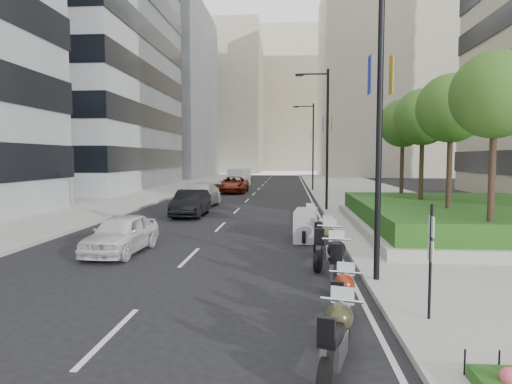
# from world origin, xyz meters

# --- Properties ---
(ground) EXTENTS (160.00, 160.00, 0.00)m
(ground) POSITION_xyz_m (0.00, 0.00, 0.00)
(ground) COLOR black
(ground) RESTS_ON ground
(sidewalk_right) EXTENTS (10.00, 100.00, 0.15)m
(sidewalk_right) POSITION_xyz_m (9.00, 30.00, 0.07)
(sidewalk_right) COLOR #9E9B93
(sidewalk_right) RESTS_ON ground
(sidewalk_left) EXTENTS (8.00, 100.00, 0.15)m
(sidewalk_left) POSITION_xyz_m (-12.00, 30.00, 0.07)
(sidewalk_left) COLOR #9E9B93
(sidewalk_left) RESTS_ON ground
(lane_edge) EXTENTS (0.12, 100.00, 0.01)m
(lane_edge) POSITION_xyz_m (3.70, 30.00, 0.01)
(lane_edge) COLOR silver
(lane_edge) RESTS_ON ground
(lane_centre) EXTENTS (0.12, 100.00, 0.01)m
(lane_centre) POSITION_xyz_m (-1.50, 30.00, 0.01)
(lane_centre) COLOR silver
(lane_centre) RESTS_ON ground
(building_grey_mid) EXTENTS (22.00, 26.00, 40.00)m
(building_grey_mid) POSITION_xyz_m (-24.00, 38.00, 20.00)
(building_grey_mid) COLOR gray
(building_grey_mid) RESTS_ON ground
(building_grey_far) EXTENTS (22.00, 26.00, 30.00)m
(building_grey_far) POSITION_xyz_m (-24.00, 70.00, 15.00)
(building_grey_far) COLOR gray
(building_grey_far) RESTS_ON ground
(building_cream_right) EXTENTS (28.00, 24.00, 36.00)m
(building_cream_right) POSITION_xyz_m (22.00, 80.00, 18.00)
(building_cream_right) COLOR #B7AD93
(building_cream_right) RESTS_ON ground
(building_cream_left) EXTENTS (26.00, 24.00, 34.00)m
(building_cream_left) POSITION_xyz_m (-18.00, 100.00, 17.00)
(building_cream_left) COLOR #B7AD93
(building_cream_left) RESTS_ON ground
(building_cream_centre) EXTENTS (30.00, 24.00, 38.00)m
(building_cream_centre) POSITION_xyz_m (2.00, 120.00, 19.00)
(building_cream_centre) COLOR #B7AD93
(building_cream_centre) RESTS_ON ground
(planter) EXTENTS (10.00, 14.00, 0.40)m
(planter) POSITION_xyz_m (10.00, 10.00, 0.35)
(planter) COLOR #9F9C94
(planter) RESTS_ON sidewalk_right
(hedge) EXTENTS (9.40, 13.40, 0.80)m
(hedge) POSITION_xyz_m (10.00, 10.00, 0.95)
(hedge) COLOR #264E16
(hedge) RESTS_ON planter
(tree_0) EXTENTS (2.80, 2.80, 6.30)m
(tree_0) POSITION_xyz_m (8.50, 4.00, 5.42)
(tree_0) COLOR #332319
(tree_0) RESTS_ON planter
(tree_1) EXTENTS (2.80, 2.80, 6.30)m
(tree_1) POSITION_xyz_m (8.50, 8.00, 5.42)
(tree_1) COLOR #332319
(tree_1) RESTS_ON planter
(tree_2) EXTENTS (2.80, 2.80, 6.30)m
(tree_2) POSITION_xyz_m (8.50, 12.00, 5.42)
(tree_2) COLOR #332319
(tree_2) RESTS_ON planter
(tree_3) EXTENTS (2.80, 2.80, 6.30)m
(tree_3) POSITION_xyz_m (8.50, 16.00, 5.42)
(tree_3) COLOR #332319
(tree_3) RESTS_ON planter
(lamp_post_0) EXTENTS (2.34, 0.45, 9.00)m
(lamp_post_0) POSITION_xyz_m (4.14, 1.00, 5.07)
(lamp_post_0) COLOR black
(lamp_post_0) RESTS_ON ground
(lamp_post_1) EXTENTS (2.34, 0.45, 9.00)m
(lamp_post_1) POSITION_xyz_m (4.14, 18.00, 5.07)
(lamp_post_1) COLOR black
(lamp_post_1) RESTS_ON ground
(lamp_post_2) EXTENTS (2.34, 0.45, 9.00)m
(lamp_post_2) POSITION_xyz_m (4.14, 36.00, 5.07)
(lamp_post_2) COLOR black
(lamp_post_2) RESTS_ON ground
(parking_sign) EXTENTS (0.06, 0.32, 2.50)m
(parking_sign) POSITION_xyz_m (4.80, -2.00, 1.46)
(parking_sign) COLOR black
(parking_sign) RESTS_ON ground
(motorcycle_0) EXTENTS (0.87, 2.11, 1.08)m
(motorcycle_0) POSITION_xyz_m (2.69, -4.26, 0.58)
(motorcycle_0) COLOR black
(motorcycle_0) RESTS_ON ground
(motorcycle_1) EXTENTS (0.77, 2.04, 1.03)m
(motorcycle_1) POSITION_xyz_m (3.02, -2.19, 0.55)
(motorcycle_1) COLOR black
(motorcycle_1) RESTS_ON ground
(motorcycle_2) EXTENTS (0.81, 2.42, 1.20)m
(motorcycle_2) POSITION_xyz_m (3.20, 0.78, 0.64)
(motorcycle_2) COLOR black
(motorcycle_2) RESTS_ON ground
(motorcycle_3) EXTENTS (1.01, 2.37, 1.22)m
(motorcycle_3) POSITION_xyz_m (3.09, 3.10, 0.65)
(motorcycle_3) COLOR black
(motorcycle_3) RESTS_ON ground
(motorcycle_4) EXTENTS (0.96, 2.09, 1.08)m
(motorcycle_4) POSITION_xyz_m (3.21, 5.38, 0.58)
(motorcycle_4) COLOR black
(motorcycle_4) RESTS_ON ground
(motorcycle_5) EXTENTS (1.06, 2.24, 1.29)m
(motorcycle_5) POSITION_xyz_m (2.61, 7.48, 0.64)
(motorcycle_5) COLOR black
(motorcycle_5) RESTS_ON ground
(motorcycle_6) EXTENTS (0.74, 2.19, 1.10)m
(motorcycle_6) POSITION_xyz_m (2.82, 9.68, 0.59)
(motorcycle_6) COLOR black
(motorcycle_6) RESTS_ON ground
(car_a) EXTENTS (1.88, 4.19, 1.40)m
(car_a) POSITION_xyz_m (-4.10, 4.51, 0.70)
(car_a) COLOR white
(car_a) RESTS_ON ground
(car_b) EXTENTS (1.71, 4.71, 1.54)m
(car_b) POSITION_xyz_m (-3.86, 14.99, 0.77)
(car_b) COLOR black
(car_b) RESTS_ON ground
(car_c) EXTENTS (2.58, 5.68, 1.61)m
(car_c) POSITION_xyz_m (-4.40, 20.46, 0.81)
(car_c) COLOR white
(car_c) RESTS_ON ground
(car_d) EXTENTS (2.67, 5.77, 1.60)m
(car_d) POSITION_xyz_m (-3.64, 33.16, 0.80)
(car_d) COLOR maroon
(car_d) RESTS_ON ground
(delivery_van) EXTENTS (2.36, 5.27, 2.15)m
(delivery_van) POSITION_xyz_m (-4.24, 43.98, 1.00)
(delivery_van) COLOR white
(delivery_van) RESTS_ON ground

